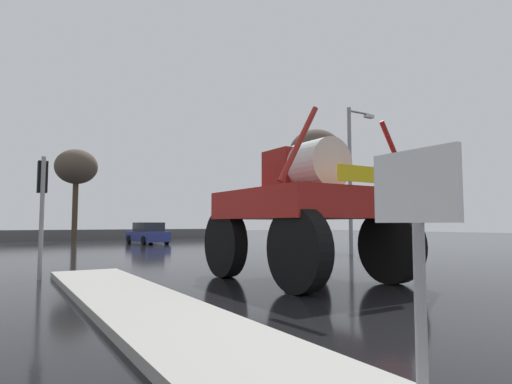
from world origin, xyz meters
TOP-DOWN VIEW (x-y plane):
  - ground_plane at (0.00, 18.00)m, footprint 120.00×120.00m
  - median_island at (-4.09, 3.85)m, footprint 1.72×11.89m
  - lane_arrow_sign at (-4.07, -1.26)m, footprint 0.07×0.60m
  - oversize_sprayer at (0.51, 5.81)m, footprint 4.02×5.10m
  - sedan_ahead at (2.98, 27.25)m, footprint 2.23×4.26m
  - traffic_signal_near_left at (-5.25, 9.60)m, footprint 0.24×0.54m
  - traffic_signal_near_right at (4.12, 9.59)m, footprint 0.24×0.54m
  - streetlight_near_right at (8.18, 11.98)m, footprint 1.68×0.24m
  - bare_tree_right at (9.50, 16.29)m, footprint 3.05×3.05m
  - bare_tree_far_center at (-1.14, 32.78)m, footprint 3.21×3.21m
  - roadside_barrier at (0.00, 37.54)m, footprint 28.49×0.24m

SIDE VIEW (x-z plane):
  - ground_plane at x=0.00m, z-range 0.00..0.00m
  - median_island at x=-4.09m, z-range 0.00..0.15m
  - roadside_barrier at x=0.00m, z-range 0.00..0.90m
  - sedan_ahead at x=2.98m, z-range -0.05..1.47m
  - lane_arrow_sign at x=-4.07m, z-range 0.48..2.22m
  - oversize_sprayer at x=0.51m, z-range -0.14..3.79m
  - traffic_signal_near_left at x=-5.25m, z-range 0.73..3.93m
  - traffic_signal_near_right at x=4.12m, z-range 0.80..4.31m
  - streetlight_near_right at x=8.18m, z-range 0.41..7.44m
  - bare_tree_right at x=9.50m, z-range 2.07..8.99m
  - bare_tree_far_center at x=-1.14m, z-range 2.17..9.44m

